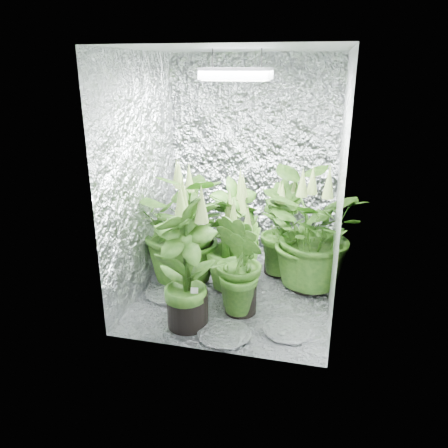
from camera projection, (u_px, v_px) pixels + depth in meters
name	position (u px, v px, depth m)	size (l,w,h in m)	color
ground	(235.00, 296.00, 3.79)	(1.60, 1.60, 0.00)	silver
walls	(236.00, 184.00, 3.45)	(1.62, 1.62, 2.00)	silver
ceiling	(237.00, 48.00, 3.11)	(1.60, 1.60, 0.01)	silver
grow_lamp	(237.00, 74.00, 3.17)	(0.50, 0.30, 0.22)	gray
plant_a	(184.00, 226.00, 3.87)	(1.02, 1.02, 1.14)	black
plant_b	(236.00, 231.00, 4.00)	(0.68, 0.68, 1.01)	black
plant_c	(279.00, 230.00, 4.08)	(0.63, 0.63, 0.95)	black
plant_d	(232.00, 245.00, 3.78)	(0.67, 0.67, 0.94)	black
plant_e	(310.00, 233.00, 3.75)	(0.99, 0.99, 1.12)	black
plant_f	(186.00, 264.00, 3.19)	(0.76, 0.76, 1.14)	black
plant_g	(241.00, 264.00, 3.41)	(0.64, 0.64, 0.92)	black
circulation_fan	(309.00, 277.00, 3.82)	(0.14, 0.29, 0.33)	black
plant_label	(194.00, 293.00, 3.22)	(0.05, 0.01, 0.09)	white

